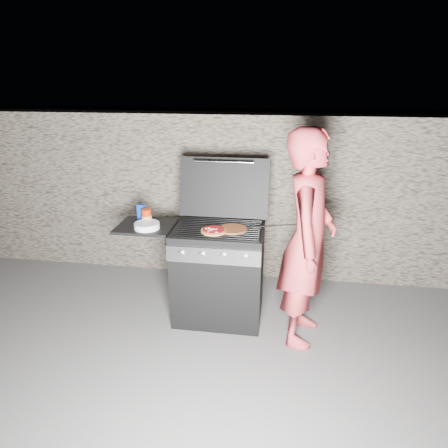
# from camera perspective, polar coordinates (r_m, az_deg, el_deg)

# --- Properties ---
(ground) EXTENTS (50.00, 50.00, 0.00)m
(ground) POSITION_cam_1_polar(r_m,az_deg,el_deg) (3.95, -0.74, -12.96)
(ground) COLOR #5A5654
(stone_wall) EXTENTS (8.00, 0.35, 1.80)m
(stone_wall) POSITION_cam_1_polar(r_m,az_deg,el_deg) (4.52, 1.34, 4.10)
(stone_wall) COLOR gray
(stone_wall) RESTS_ON ground
(gas_grill) EXTENTS (1.34, 0.79, 0.91)m
(gas_grill) POSITION_cam_1_polar(r_m,az_deg,el_deg) (3.76, -4.56, -6.82)
(gas_grill) COLOR black
(gas_grill) RESTS_ON ground
(pizza_topped) EXTENTS (0.30, 0.30, 0.03)m
(pizza_topped) POSITION_cam_1_polar(r_m,az_deg,el_deg) (3.44, -1.48, -0.89)
(pizza_topped) COLOR #C2783D
(pizza_topped) RESTS_ON gas_grill
(pizza_plain) EXTENTS (0.32, 0.32, 0.01)m
(pizza_plain) POSITION_cam_1_polar(r_m,az_deg,el_deg) (3.49, 1.26, -0.70)
(pizza_plain) COLOR #BC6D3B
(pizza_plain) RESTS_ON gas_grill
(sauce_jar) EXTENTS (0.12, 0.12, 0.14)m
(sauce_jar) POSITION_cam_1_polar(r_m,az_deg,el_deg) (3.70, -10.98, 1.07)
(sauce_jar) COLOR #AA2508
(sauce_jar) RESTS_ON gas_grill
(blue_carton) EXTENTS (0.08, 0.05, 0.15)m
(blue_carton) POSITION_cam_1_polar(r_m,az_deg,el_deg) (3.79, -11.71, 1.63)
(blue_carton) COLOR #0B2E94
(blue_carton) RESTS_ON gas_grill
(plate_stack) EXTENTS (0.26, 0.26, 0.05)m
(plate_stack) POSITION_cam_1_polar(r_m,az_deg,el_deg) (3.60, -10.96, -0.24)
(plate_stack) COLOR white
(plate_stack) RESTS_ON gas_grill
(person) EXTENTS (0.54, 0.73, 1.83)m
(person) POSITION_cam_1_polar(r_m,az_deg,el_deg) (3.33, 11.86, -2.29)
(person) COLOR #C4373D
(person) RESTS_ON ground
(tongs) EXTENTS (0.44, 0.07, 0.09)m
(tongs) POSITION_cam_1_polar(r_m,az_deg,el_deg) (3.47, 6.81, -0.27)
(tongs) COLOR black
(tongs) RESTS_ON gas_grill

